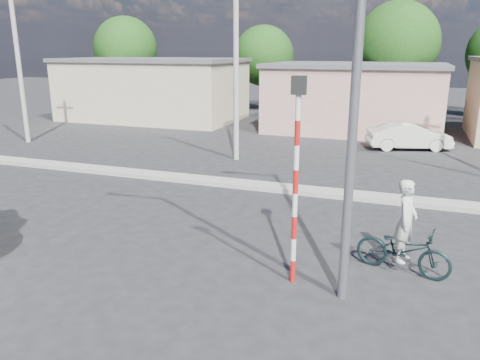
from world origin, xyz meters
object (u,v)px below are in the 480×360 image
(car_cream, at_px, (409,136))
(cyclist, at_px, (405,234))
(bicycle, at_px, (403,250))
(streetlight, at_px, (349,42))
(traffic_pole, at_px, (296,165))

(car_cream, bearing_deg, cyclist, 162.71)
(bicycle, height_order, cyclist, cyclist)
(car_cream, relative_size, streetlight, 0.45)
(bicycle, distance_m, cyclist, 0.38)
(bicycle, height_order, streetlight, streetlight)
(car_cream, xyz_separation_m, traffic_pole, (-2.12, -15.54, 1.93))
(traffic_pole, bearing_deg, bicycle, 30.02)
(streetlight, bearing_deg, bicycle, 51.29)
(bicycle, bearing_deg, car_cream, 13.18)
(bicycle, bearing_deg, cyclist, 0.00)
(bicycle, height_order, traffic_pole, traffic_pole)
(bicycle, relative_size, cyclist, 1.12)
(bicycle, xyz_separation_m, traffic_pole, (-2.20, -1.27, 2.05))
(traffic_pole, height_order, streetlight, streetlight)
(streetlight, bearing_deg, traffic_pole, 162.27)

